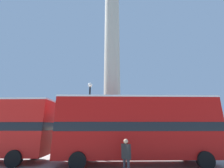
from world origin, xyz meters
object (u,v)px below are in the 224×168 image
monument_column (112,73)px  pedestrian_near_lamp (126,156)px  bus_a (137,126)px  equestrian_statue (21,134)px  street_lamp (89,116)px

monument_column → pedestrian_near_lamp: 11.70m
monument_column → bus_a: 8.89m
bus_a → pedestrian_near_lamp: bus_a is taller
monument_column → equestrian_statue: (-11.73, 2.62, -7.16)m
monument_column → pedestrian_near_lamp: (1.14, -8.88, -7.54)m
street_lamp → pedestrian_near_lamp: (2.89, -4.80, -2.22)m
equestrian_statue → street_lamp: bearing=-43.2°
street_lamp → bus_a: bearing=-28.1°
bus_a → monument_column: bearing=104.1°
street_lamp → pedestrian_near_lamp: bearing=-59.0°
bus_a → street_lamp: (-3.76, 2.01, 0.85)m
pedestrian_near_lamp → monument_column: bearing=140.7°
bus_a → street_lamp: size_ratio=1.74×
bus_a → pedestrian_near_lamp: size_ratio=5.96×
bus_a → equestrian_statue: size_ratio=1.91×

